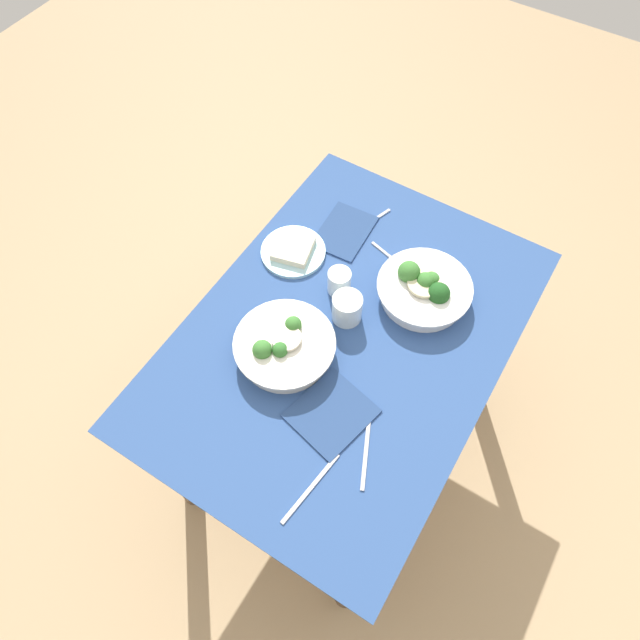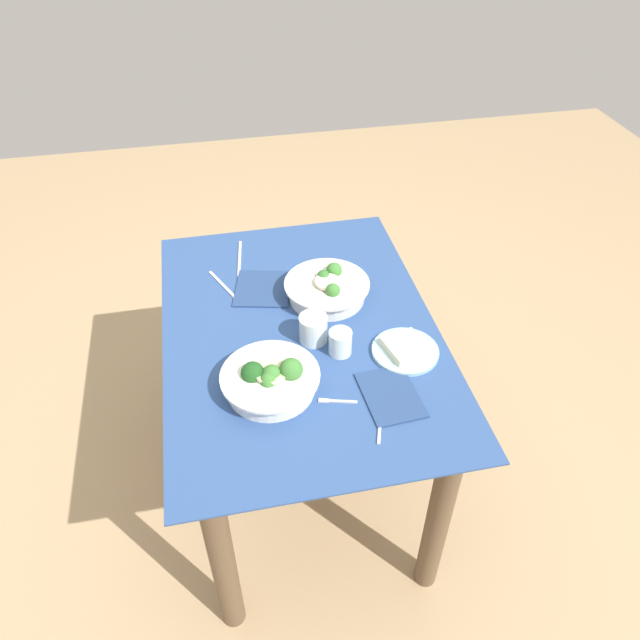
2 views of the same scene
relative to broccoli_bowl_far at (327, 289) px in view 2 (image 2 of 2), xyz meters
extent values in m
plane|color=tan|center=(0.13, -0.11, -0.75)|extent=(6.00, 6.00, 0.00)
cube|color=#2D4C84|center=(0.13, -0.11, -0.04)|extent=(1.15, 0.81, 0.01)
cube|color=brown|center=(0.13, -0.11, -0.05)|extent=(1.11, 0.79, 0.02)
cylinder|color=brown|center=(-0.35, -0.42, -0.41)|extent=(0.07, 0.07, 0.69)
cylinder|color=brown|center=(0.61, -0.42, -0.41)|extent=(0.07, 0.07, 0.69)
cylinder|color=brown|center=(-0.35, 0.20, -0.41)|extent=(0.07, 0.07, 0.69)
cylinder|color=brown|center=(0.61, 0.20, -0.41)|extent=(0.07, 0.07, 0.69)
cylinder|color=silver|center=(0.00, 0.00, -0.01)|extent=(0.24, 0.24, 0.05)
cylinder|color=silver|center=(0.00, 0.00, 0.02)|extent=(0.27, 0.27, 0.01)
sphere|color=#3D7A33|center=(-0.05, 0.03, 0.03)|extent=(0.05, 0.05, 0.05)
sphere|color=#33702D|center=(-0.03, -0.01, 0.03)|extent=(0.04, 0.04, 0.04)
sphere|color=#3D7A33|center=(0.05, 0.01, 0.03)|extent=(0.04, 0.04, 0.04)
cylinder|color=beige|center=(0.01, 0.00, 0.04)|extent=(0.08, 0.08, 0.01)
cylinder|color=white|center=(0.36, -0.23, -0.01)|extent=(0.24, 0.24, 0.05)
cylinder|color=white|center=(0.36, -0.23, 0.02)|extent=(0.27, 0.27, 0.01)
sphere|color=#3D7A33|center=(0.36, -0.23, 0.03)|extent=(0.05, 0.05, 0.05)
sphere|color=#3D7A33|center=(0.38, -0.24, 0.03)|extent=(0.05, 0.05, 0.05)
sphere|color=#1E511E|center=(0.35, -0.27, 0.03)|extent=(0.06, 0.06, 0.06)
sphere|color=#3D7A33|center=(0.36, -0.17, 0.04)|extent=(0.06, 0.06, 0.06)
cylinder|color=beige|center=(0.35, -0.23, 0.03)|extent=(0.09, 0.09, 0.01)
cylinder|color=#99C6D1|center=(0.29, 0.17, -0.03)|extent=(0.19, 0.19, 0.01)
cube|color=beige|center=(0.29, 0.17, -0.01)|extent=(0.13, 0.13, 0.02)
cylinder|color=silver|center=(0.25, -0.02, 0.00)|extent=(0.07, 0.07, 0.08)
cylinder|color=silver|center=(0.19, -0.08, 0.01)|extent=(0.08, 0.08, 0.08)
cube|color=#B7B7BC|center=(0.55, 0.02, -0.03)|extent=(0.08, 0.03, 0.00)
cube|color=#B7B7BC|center=(0.50, 0.03, -0.03)|extent=(0.03, 0.02, 0.00)
cube|color=#B7B7BC|center=(0.44, -0.05, -0.03)|extent=(0.03, 0.07, 0.00)
cube|color=#B7B7BC|center=(0.43, -0.10, -0.03)|extent=(0.02, 0.03, 0.00)
cube|color=#B7B7BC|center=(-0.11, -0.31, -0.03)|extent=(0.20, 0.10, 0.00)
cube|color=#B7B7BC|center=(-0.27, -0.25, -0.03)|extent=(0.21, 0.04, 0.00)
cube|color=navy|center=(-0.08, -0.19, -0.03)|extent=(0.22, 0.21, 0.01)
cube|color=navy|center=(0.44, 0.08, -0.03)|extent=(0.20, 0.15, 0.01)
camera|label=1|loc=(-0.58, -0.47, 1.35)|focal=32.93mm
camera|label=2|loc=(1.46, -0.32, 1.16)|focal=33.79mm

